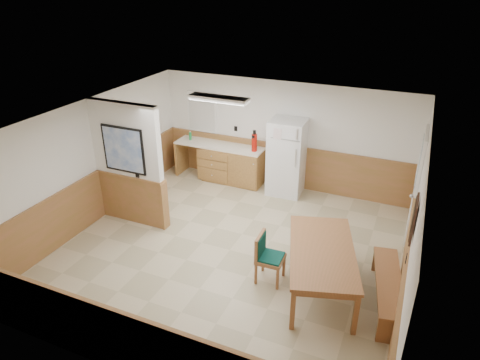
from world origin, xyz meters
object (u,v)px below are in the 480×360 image
at_px(refrigerator, 287,157).
at_px(fire_extinguisher, 254,142).
at_px(dining_table, 322,254).
at_px(soap_bottle, 190,136).
at_px(dining_chair, 266,254).
at_px(dining_bench, 388,285).

distance_m(refrigerator, fire_extinguisher, 0.83).
height_order(dining_table, soap_bottle, soap_bottle).
relative_size(dining_chair, fire_extinguisher, 1.69).
bearing_deg(fire_extinguisher, dining_chair, -71.55).
bearing_deg(refrigerator, dining_table, -64.70).
bearing_deg(soap_bottle, refrigerator, -1.57).
bearing_deg(fire_extinguisher, refrigerator, -7.38).
relative_size(refrigerator, soap_bottle, 8.87).
height_order(dining_chair, fire_extinguisher, fire_extinguisher).
bearing_deg(dining_table, dining_bench, -13.54).
bearing_deg(dining_chair, fire_extinguisher, 112.85).
height_order(refrigerator, soap_bottle, refrigerator).
xyz_separation_m(refrigerator, fire_extinguisher, (-0.79, 0.01, 0.25)).
bearing_deg(dining_bench, refrigerator, 121.51).
height_order(refrigerator, dining_chair, refrigerator).
bearing_deg(refrigerator, fire_extinguisher, 177.04).
distance_m(dining_bench, fire_extinguisher, 4.56).
distance_m(dining_table, dining_chair, 0.91).
xyz_separation_m(dining_bench, fire_extinguisher, (-3.38, 2.96, 0.77)).
relative_size(dining_table, dining_chair, 2.57).
bearing_deg(dining_bench, soap_bottle, 139.62).
xyz_separation_m(dining_table, dining_bench, (1.03, 0.06, -0.31)).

